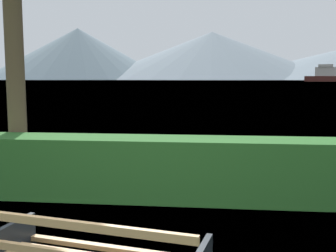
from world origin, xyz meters
name	(u,v)px	position (x,y,z in m)	size (l,w,h in m)	color
water_surface	(211,81)	(0.00, 307.91, 0.00)	(620.00, 620.00, 0.00)	#6B8EA3
hedge_row	(156,168)	(0.00, 3.18, 0.49)	(8.65, 0.81, 0.99)	#2D6B28
distant_hills	(227,58)	(20.88, 581.45, 30.64)	(702.71, 385.78, 71.62)	slate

